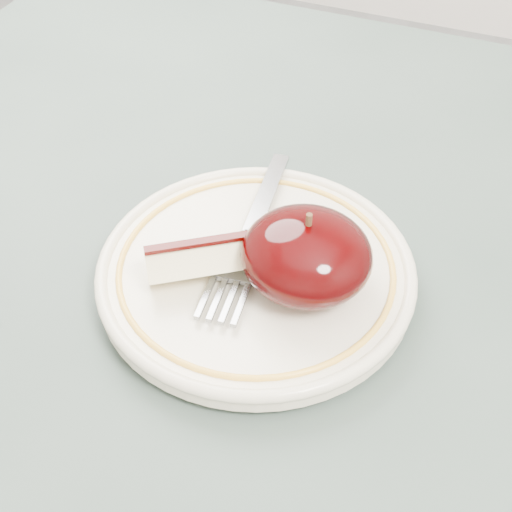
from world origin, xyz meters
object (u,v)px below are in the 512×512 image
at_px(table, 276,420).
at_px(plate, 256,271).
at_px(apple_half, 307,255).
at_px(fork, 250,234).

xyz_separation_m(table, plate, (-0.03, 0.04, 0.10)).
bearing_deg(table, plate, 128.14).
xyz_separation_m(table, apple_half, (0.00, 0.04, 0.13)).
bearing_deg(fork, plate, -156.09).
bearing_deg(fork, apple_half, -124.36).
relative_size(apple_half, fork, 0.48).
bearing_deg(table, apple_half, 86.69).
bearing_deg(plate, table, -51.86).
height_order(plate, apple_half, apple_half).
distance_m(table, apple_half, 0.14).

